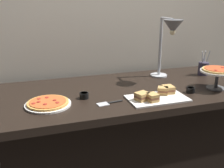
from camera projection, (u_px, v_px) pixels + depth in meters
The scene contains 10 objects.
back_wall at pixel (108, 21), 2.24m from camera, with size 4.40×0.04×2.40m, color beige.
buffet_table at pixel (128, 134), 2.05m from camera, with size 1.90×0.84×0.76m.
heat_lamp at pixel (170, 33), 2.00m from camera, with size 0.15×0.32×0.49m.
pizza_plate_front at pixel (48, 103), 1.63m from camera, with size 0.28×0.28×0.03m.
pizza_plate_center at pixel (218, 72), 1.90m from camera, with size 0.24×0.24×0.16m.
sandwich_platter at pixel (157, 96), 1.74m from camera, with size 0.39×0.22×0.06m.
sauce_cup_near at pixel (191, 90), 1.85m from camera, with size 0.06×0.06×0.04m.
sauce_cup_far at pixel (84, 95), 1.74m from camera, with size 0.06×0.06×0.04m.
utensil_holder at pixel (203, 68), 2.26m from camera, with size 0.08×0.08×0.21m.
serving_spatula at pixel (109, 103), 1.66m from camera, with size 0.17×0.06×0.01m.
Camera 1 is at (-0.68, -1.70, 1.40)m, focal length 42.46 mm.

